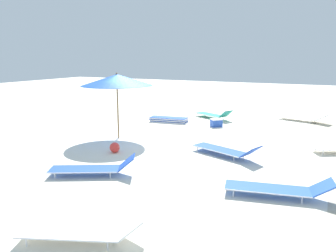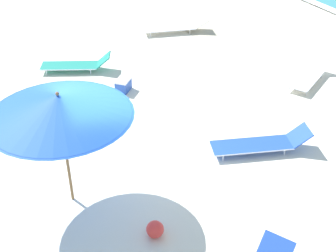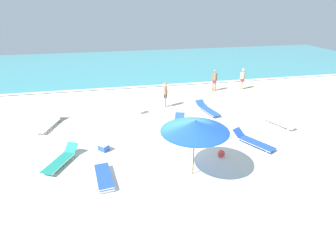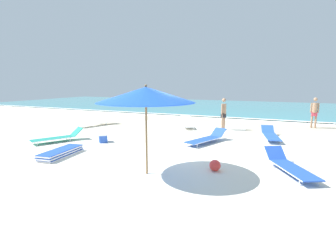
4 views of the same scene
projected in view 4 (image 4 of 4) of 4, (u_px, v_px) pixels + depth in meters
ground_plane at (154, 162)px, 8.92m from camera, size 60.00×60.00×0.16m
ocean_water at (244, 107)px, 27.60m from camera, size 60.00×18.53×0.07m
beach_umbrella at (146, 95)px, 7.20m from camera, size 2.75×2.75×2.56m
lounger_stack at (61, 153)px, 9.39m from camera, size 0.86×1.95×0.24m
sun_lounger_under_umbrella at (206, 138)px, 11.39m from camera, size 1.36×2.40×0.53m
sun_lounger_beside_umbrella at (187, 124)px, 15.37m from camera, size 1.47×2.04×0.60m
sun_lounger_near_water_left at (97, 122)px, 15.95m from camera, size 1.27×2.44×0.47m
sun_lounger_near_water_right at (290, 166)px, 7.63m from camera, size 1.62×2.30×0.54m
sun_lounger_mid_beach_solo at (58, 137)px, 11.63m from camera, size 1.50×2.21×0.54m
sun_lounger_mid_beach_pair_b at (271, 135)px, 12.16m from camera, size 1.08×2.43×0.49m
beachgoer_wading_adult at (315, 111)px, 15.03m from camera, size 0.45×0.27×1.76m
beachgoer_strolling_adult at (224, 112)px, 14.43m from camera, size 0.27×0.44×1.76m
beach_ball at (215, 165)px, 7.79m from camera, size 0.34×0.34×0.34m
cooler_box at (103, 138)px, 11.57m from camera, size 0.60×0.60×0.37m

